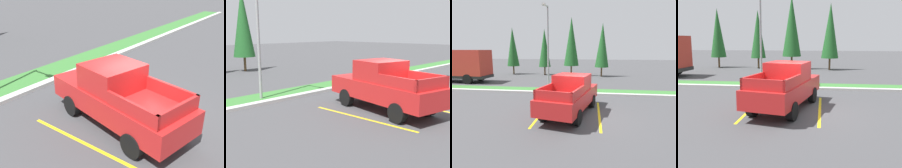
# 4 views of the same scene
# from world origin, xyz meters

# --- Properties ---
(ground_plane) EXTENTS (120.00, 120.00, 0.00)m
(ground_plane) POSITION_xyz_m (0.00, 0.00, 0.00)
(ground_plane) COLOR #424244
(parking_line_near) EXTENTS (0.12, 4.80, 0.01)m
(parking_line_near) POSITION_xyz_m (-2.37, 0.34, 0.00)
(parking_line_near) COLOR yellow
(parking_line_near) RESTS_ON ground
(parking_line_far) EXTENTS (0.12, 4.80, 0.01)m
(parking_line_far) POSITION_xyz_m (0.73, 0.34, 0.00)
(parking_line_far) COLOR yellow
(parking_line_far) RESTS_ON ground
(curb_strip) EXTENTS (56.00, 0.40, 0.15)m
(curb_strip) POSITION_xyz_m (0.00, 5.00, 0.07)
(curb_strip) COLOR #B2B2AD
(curb_strip) RESTS_ON ground
(grass_median) EXTENTS (56.00, 1.80, 0.06)m
(grass_median) POSITION_xyz_m (0.00, 6.10, 0.03)
(grass_median) COLOR #387533
(grass_median) RESTS_ON ground
(pickup_truck_main) EXTENTS (2.97, 5.51, 2.10)m
(pickup_truck_main) POSITION_xyz_m (-0.80, 0.39, 1.04)
(pickup_truck_main) COLOR black
(pickup_truck_main) RESTS_ON ground
(street_light) EXTENTS (0.24, 1.49, 6.80)m
(street_light) POSITION_xyz_m (-3.26, 5.74, 3.95)
(street_light) COLOR gray
(street_light) RESTS_ON ground
(cypress_tree_right_inner) EXTENTS (1.74, 1.74, 6.70)m
(cypress_tree_right_inner) POSITION_xyz_m (1.53, 15.76, 3.94)
(cypress_tree_right_inner) COLOR brown
(cypress_tree_right_inner) RESTS_ON ground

